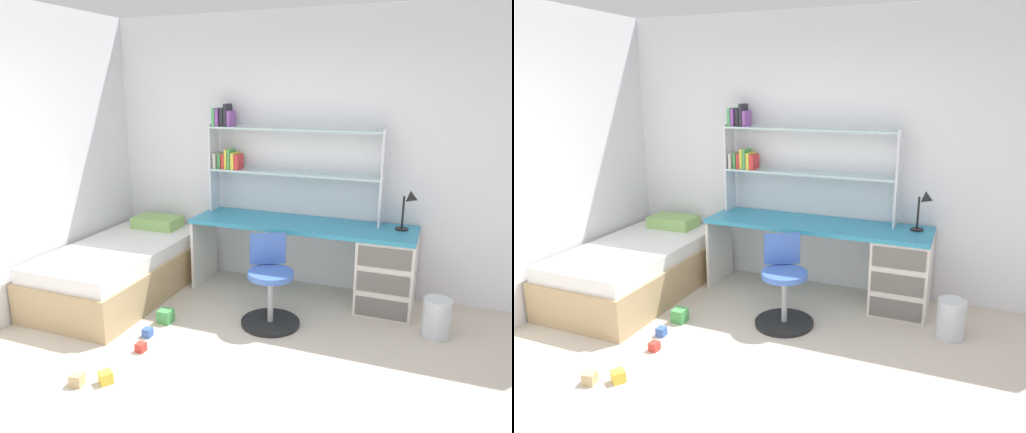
# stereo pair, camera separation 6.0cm
# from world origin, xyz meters

# --- Properties ---
(ground_plane) EXTENTS (5.49, 5.67, 0.02)m
(ground_plane) POSITION_xyz_m (0.00, 0.00, -0.01)
(ground_plane) COLOR beige
(room_shell) EXTENTS (5.49, 5.67, 2.75)m
(room_shell) POSITION_xyz_m (-1.16, 1.16, 1.38)
(room_shell) COLOR silver
(room_shell) RESTS_ON ground_plane
(desk) EXTENTS (2.17, 0.61, 0.75)m
(desk) POSITION_xyz_m (0.55, 2.01, 0.43)
(desk) COLOR teal
(desk) RESTS_ON ground_plane
(bookshelf_hutch) EXTENTS (1.76, 0.22, 1.11)m
(bookshelf_hutch) POSITION_xyz_m (-0.43, 2.20, 1.39)
(bookshelf_hutch) COLOR silver
(bookshelf_hutch) RESTS_ON desk
(desk_lamp) EXTENTS (0.20, 0.17, 0.38)m
(desk_lamp) POSITION_xyz_m (0.94, 2.08, 1.01)
(desk_lamp) COLOR black
(desk_lamp) RESTS_ON desk
(swivel_chair) EXTENTS (0.52, 0.52, 0.78)m
(swivel_chair) POSITION_xyz_m (-0.12, 1.33, 0.31)
(swivel_chair) COLOR black
(swivel_chair) RESTS_ON ground_plane
(bed_platform) EXTENTS (1.01, 1.86, 0.63)m
(bed_platform) POSITION_xyz_m (-1.72, 1.40, 0.26)
(bed_platform) COLOR tan
(bed_platform) RESTS_ON ground_plane
(waste_bin) EXTENTS (0.23, 0.23, 0.33)m
(waste_bin) POSITION_xyz_m (1.25, 1.61, 0.17)
(waste_bin) COLOR silver
(waste_bin) RESTS_ON ground_plane
(toy_block_red_0) EXTENTS (0.08, 0.08, 0.07)m
(toy_block_red_0) POSITION_xyz_m (-0.91, 0.49, 0.04)
(toy_block_red_0) COLOR red
(toy_block_red_0) RESTS_ON ground_plane
(toy_block_yellow_1) EXTENTS (0.12, 0.12, 0.09)m
(toy_block_yellow_1) POSITION_xyz_m (-0.89, 0.03, 0.04)
(toy_block_yellow_1) COLOR gold
(toy_block_yellow_1) RESTS_ON ground_plane
(toy_block_green_2) EXTENTS (0.12, 0.12, 0.12)m
(toy_block_green_2) POSITION_xyz_m (-0.99, 0.99, 0.06)
(toy_block_green_2) COLOR #479E51
(toy_block_green_2) RESTS_ON ground_plane
(toy_block_natural_3) EXTENTS (0.10, 0.10, 0.09)m
(toy_block_natural_3) POSITION_xyz_m (-1.06, -0.06, 0.04)
(toy_block_natural_3) COLOR tan
(toy_block_natural_3) RESTS_ON ground_plane
(toy_block_blue_4) EXTENTS (0.08, 0.08, 0.07)m
(toy_block_blue_4) POSITION_xyz_m (-0.99, 0.71, 0.04)
(toy_block_blue_4) COLOR #3860B7
(toy_block_blue_4) RESTS_ON ground_plane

